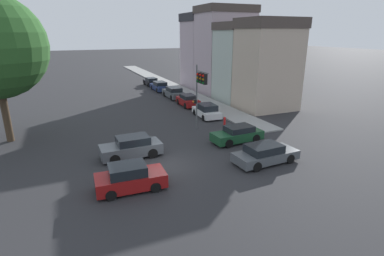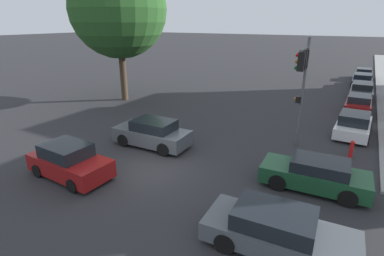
% 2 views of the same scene
% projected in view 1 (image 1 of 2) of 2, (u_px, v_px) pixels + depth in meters
% --- Properties ---
extents(ground_plane, '(300.00, 300.00, 0.00)m').
position_uv_depth(ground_plane, '(163.00, 166.00, 20.27)').
color(ground_plane, '#28282B').
extents(sidewalk_strip, '(3.09, 60.00, 0.12)m').
position_uv_depth(sidewalk_strip, '(165.00, 83.00, 53.23)').
color(sidewalk_strip, gray).
rests_on(sidewalk_strip, ground_plane).
extents(rowhouse_backdrop, '(7.47, 22.32, 12.20)m').
position_uv_depth(rowhouse_backdrop, '(229.00, 55.00, 41.97)').
color(rowhouse_backdrop, '#BCA893').
rests_on(rowhouse_backdrop, ground_plane).
extents(traffic_signal, '(0.59, 2.38, 5.90)m').
position_uv_depth(traffic_signal, '(200.00, 85.00, 26.10)').
color(traffic_signal, '#515456').
rests_on(traffic_signal, ground_plane).
extents(crossing_car_0, '(4.37, 2.02, 1.53)m').
position_uv_depth(crossing_car_0, '(131.00, 147.00, 21.54)').
color(crossing_car_0, '#4C5156').
rests_on(crossing_car_0, ground_plane).
extents(crossing_car_1, '(4.33, 2.00, 1.35)m').
position_uv_depth(crossing_car_1, '(237.00, 134.00, 24.51)').
color(crossing_car_1, '#194728').
rests_on(crossing_car_1, ground_plane).
extents(crossing_car_2, '(4.65, 2.15, 1.34)m').
position_uv_depth(crossing_car_2, '(265.00, 154.00, 20.59)').
color(crossing_car_2, '#4C5156').
rests_on(crossing_car_2, ground_plane).
extents(crossing_car_3, '(4.01, 2.03, 1.53)m').
position_uv_depth(crossing_car_3, '(130.00, 178.00, 17.03)').
color(crossing_car_3, maroon).
rests_on(crossing_car_3, ground_plane).
extents(parked_car_0, '(2.06, 4.07, 1.42)m').
position_uv_depth(parked_car_0, '(207.00, 111.00, 31.78)').
color(parked_car_0, silver).
rests_on(parked_car_0, ground_plane).
extents(parked_car_1, '(1.84, 3.93, 1.44)m').
position_uv_depth(parked_car_1, '(188.00, 101.00, 36.50)').
color(parked_car_1, maroon).
rests_on(parked_car_1, ground_plane).
extents(parked_car_2, '(1.94, 4.75, 1.50)m').
position_uv_depth(parked_car_2, '(174.00, 93.00, 41.11)').
color(parked_car_2, '#4C5156').
rests_on(parked_car_2, ground_plane).
extents(parked_car_3, '(1.99, 4.56, 1.41)m').
position_uv_depth(parked_car_3, '(160.00, 86.00, 46.29)').
color(parked_car_3, navy).
rests_on(parked_car_3, ground_plane).
extents(parked_car_4, '(1.96, 3.95, 1.35)m').
position_uv_depth(parked_car_4, '(151.00, 82.00, 50.55)').
color(parked_car_4, black).
rests_on(parked_car_4, ground_plane).
extents(fire_hydrant, '(0.22, 0.22, 0.92)m').
position_uv_depth(fire_hydrant, '(225.00, 121.00, 28.67)').
color(fire_hydrant, red).
rests_on(fire_hydrant, ground_plane).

